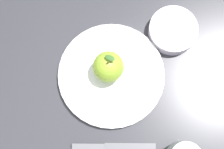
{
  "coord_description": "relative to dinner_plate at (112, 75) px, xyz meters",
  "views": [
    {
      "loc": [
        -0.12,
        -0.06,
        0.77
      ],
      "look_at": [
        0.03,
        -0.0,
        0.02
      ],
      "focal_mm": 52.62,
      "sensor_mm": 36.0,
      "label": 1
    }
  ],
  "objects": [
    {
      "name": "dinner_plate",
      "position": [
        0.0,
        0.0,
        0.0
      ],
      "size": [
        0.25,
        0.25,
        0.02
      ],
      "color": "white",
      "rests_on": "ground_plane"
    },
    {
      "name": "apple",
      "position": [
        0.01,
        0.01,
        0.04
      ],
      "size": [
        0.07,
        0.07,
        0.08
      ],
      "color": "#8CB22D",
      "rests_on": "dinner_plate"
    },
    {
      "name": "knife",
      "position": [
        -0.16,
        -0.05,
        -0.01
      ],
      "size": [
        0.09,
        0.18,
        0.01
      ],
      "color": "#59595E",
      "rests_on": "ground_plane"
    },
    {
      "name": "ground_plane",
      "position": [
        -0.03,
        0.0,
        -0.01
      ],
      "size": [
        2.4,
        2.4,
        0.0
      ],
      "primitive_type": "plane",
      "color": "#2D2D33"
    },
    {
      "name": "side_bowl",
      "position": [
        0.16,
        -0.1,
        0.01
      ],
      "size": [
        0.12,
        0.12,
        0.03
      ],
      "color": "silver",
      "rests_on": "ground_plane"
    }
  ]
}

